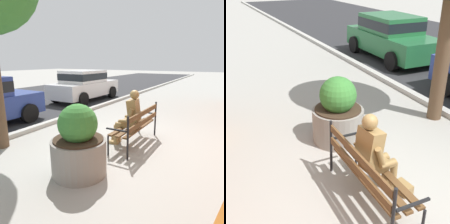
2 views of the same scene
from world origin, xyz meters
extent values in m
plane|color=#9E9B93|center=(0.00, 0.00, 0.00)|extent=(80.00, 80.00, 0.00)
cube|color=#B2AFA8|center=(0.00, 2.90, 0.06)|extent=(60.00, 0.20, 0.12)
cube|color=brown|center=(-0.15, -0.33, 0.45)|extent=(1.70, 0.12, 0.04)
cube|color=brown|center=(-0.15, -0.15, 0.45)|extent=(1.70, 0.12, 0.04)
cube|color=brown|center=(-0.14, 0.03, 0.45)|extent=(1.70, 0.12, 0.04)
cube|color=brown|center=(-0.15, -0.42, 0.62)|extent=(1.70, 0.05, 0.11)
cube|color=brown|center=(-0.15, -0.42, 0.84)|extent=(1.70, 0.05, 0.11)
cylinder|color=black|center=(-1.02, 0.06, 0.23)|extent=(0.04, 0.04, 0.45)
cylinder|color=black|center=(-1.03, -0.41, 0.47)|extent=(0.04, 0.04, 0.95)
cube|color=black|center=(-1.03, -0.14, 0.62)|extent=(0.04, 0.48, 0.03)
cylinder|color=black|center=(0.74, 0.05, 0.23)|extent=(0.04, 0.04, 0.45)
cylinder|color=black|center=(0.73, -0.42, 0.47)|extent=(0.04, 0.04, 0.95)
cube|color=black|center=(0.73, -0.15, 0.62)|extent=(0.04, 0.48, 0.03)
cube|color=olive|center=(-0.24, -0.09, 0.56)|extent=(0.38, 0.36, 0.16)
cube|color=olive|center=(-0.23, -0.19, 0.88)|extent=(0.39, 0.33, 0.55)
sphere|color=olive|center=(-0.23, -0.19, 1.26)|extent=(0.22, 0.22, 0.22)
cylinder|color=olive|center=(-0.45, -0.19, 0.83)|extent=(0.11, 0.19, 0.29)
cylinder|color=olive|center=(-0.48, -0.05, 0.66)|extent=(0.11, 0.27, 0.10)
cylinder|color=olive|center=(-0.01, -0.14, 0.83)|extent=(0.11, 0.19, 0.29)
cylinder|color=olive|center=(-0.02, 0.00, 0.66)|extent=(0.11, 0.27, 0.10)
cylinder|color=olive|center=(-0.35, 0.04, 0.52)|extent=(0.17, 0.38, 0.14)
cylinder|color=olive|center=(-0.37, 0.22, 0.25)|extent=(0.11, 0.11, 0.50)
cube|color=olive|center=(-0.38, 0.28, 0.04)|extent=(0.14, 0.25, 0.07)
cylinder|color=olive|center=(-0.17, 0.06, 0.52)|extent=(0.17, 0.38, 0.14)
cylinder|color=olive|center=(-0.19, 0.24, 0.25)|extent=(0.11, 0.11, 0.50)
cube|color=olive|center=(-0.20, 0.30, 0.04)|extent=(0.14, 0.25, 0.07)
cube|color=olive|center=(-0.07, 0.36, 0.08)|extent=(0.30, 0.21, 0.16)
cylinder|color=gray|center=(-1.93, 0.15, 0.33)|extent=(1.00, 1.00, 0.65)
cylinder|color=#38281C|center=(-1.93, 0.15, 0.67)|extent=(0.90, 0.90, 0.03)
sphere|color=#387A33|center=(-1.93, 0.15, 0.95)|extent=(0.71, 0.71, 0.71)
cylinder|color=black|center=(-0.10, 3.67, 0.32)|extent=(0.64, 0.23, 0.64)
cube|color=silver|center=(4.29, 4.54, 0.61)|extent=(4.12, 1.76, 0.70)
cube|color=silver|center=(4.14, 4.54, 1.26)|extent=(2.15, 1.59, 0.60)
cube|color=black|center=(4.14, 4.54, 1.26)|extent=(2.16, 1.61, 0.33)
cylinder|color=black|center=(5.63, 5.37, 0.32)|extent=(0.64, 0.23, 0.64)
cylinder|color=black|center=(5.61, 3.67, 0.32)|extent=(0.64, 0.23, 0.64)
cylinder|color=black|center=(2.97, 5.41, 0.32)|extent=(0.64, 0.23, 0.64)
cylinder|color=black|center=(2.94, 3.71, 0.32)|extent=(0.64, 0.23, 0.64)
camera|label=1|loc=(-4.72, -2.10, 2.02)|focal=33.71mm
camera|label=2|loc=(2.80, -2.10, 3.11)|focal=48.49mm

